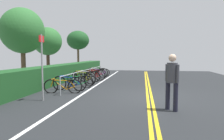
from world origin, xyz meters
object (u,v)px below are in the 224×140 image
bicycle_4 (83,77)px  sign_post_near (42,61)px  bicycle_2 (77,82)px  tree_extra (78,40)px  bicycle_9 (99,73)px  bicycle_7 (95,74)px  tree_far_right (48,42)px  bike_rack (87,73)px  tree_mid (22,31)px  bicycle_0 (63,86)px  bicycle_8 (97,73)px  bicycle_5 (87,76)px  pedestrian (172,78)px  bicycle_6 (93,75)px  bicycle_1 (69,83)px  bicycle_3 (81,79)px

bicycle_4 → sign_post_near: bearing=178.1°
bicycle_2 → tree_extra: bearing=17.8°
bicycle_2 → bicycle_9: (5.55, 0.01, -0.01)m
bicycle_7 → tree_far_right: bearing=75.0°
bike_rack → bicycle_9: (3.53, 0.00, -0.31)m
bicycle_7 → tree_far_right: (1.11, 4.13, 2.43)m
tree_mid → tree_extra: 9.24m
bike_rack → bicycle_0: size_ratio=4.71×
bicycle_8 → bike_rack: bearing=-179.6°
bicycle_5 → pedestrian: (-6.17, -4.44, 0.66)m
bicycle_6 → tree_extra: bearing=25.5°
bicycle_9 → sign_post_near: size_ratio=0.67×
bike_rack → bicycle_8: bearing=0.4°
bicycle_4 → bicycle_5: (0.78, -0.02, -0.01)m
pedestrian → bicycle_7: bearing=29.2°
bicycle_5 → tree_mid: size_ratio=0.39×
sign_post_near → tree_mid: 5.58m
bicycle_0 → pedestrian: size_ratio=1.00×
bicycle_2 → bicycle_7: bicycle_7 is taller
bicycle_1 → bicycle_6: 3.98m
bicycle_3 → bicycle_8: bicycle_8 is taller
bicycle_1 → bicycle_5: bearing=0.3°
bicycle_3 → tree_mid: size_ratio=0.37×
tree_extra → bicycle_2: bearing=-162.2°
tree_mid → bicycle_7: bearing=-52.2°
bicycle_4 → bicycle_7: size_ratio=1.01×
tree_far_right → bike_rack: bearing=-126.8°
bicycle_9 → bicycle_0: bearing=179.2°
bike_rack → bicycle_7: 1.96m
tree_extra → bicycle_7: bearing=-152.1°
bicycle_0 → bicycle_8: size_ratio=1.02×
bicycle_8 → bicycle_9: 0.69m
bicycle_4 → tree_extra: (8.62, 3.17, 2.88)m
bicycle_5 → bicycle_9: 3.09m
bike_rack → tree_mid: size_ratio=1.83×
bicycle_1 → tree_mid: tree_mid is taller
tree_extra → bicycle_4: bearing=-159.8°
bike_rack → tree_extra: bearing=21.7°
pedestrian → tree_extra: (14.00, 7.63, 2.22)m
bicycle_4 → sign_post_near: 4.87m
bicycle_2 → bike_rack: bearing=0.3°
bicycle_4 → tree_mid: tree_mid is taller
bicycle_7 → bicycle_0: bearing=178.2°
sign_post_near → bicycle_0: bearing=-6.4°
bicycle_0 → bicycle_8: 6.40m
bicycle_2 → sign_post_near: bearing=174.7°
bicycle_1 → bicycle_5: 3.26m
bicycle_7 → bicycle_2: bearing=179.2°
bicycle_7 → tree_extra: 7.73m
bicycle_7 → pedestrian: size_ratio=0.96×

